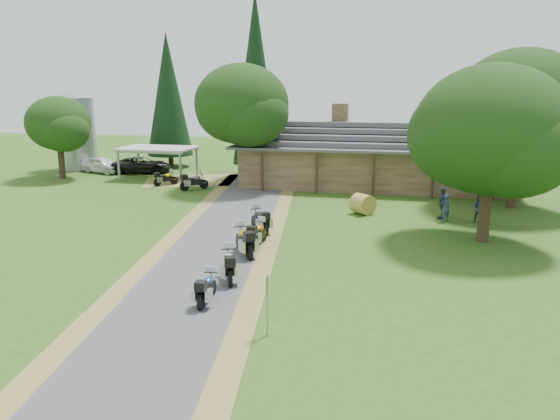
% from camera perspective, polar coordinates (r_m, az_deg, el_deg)
% --- Properties ---
extents(ground, '(120.00, 120.00, 0.00)m').
position_cam_1_polar(ground, '(21.56, -9.60, -7.90)').
color(ground, '#355317').
rests_on(ground, ground).
extents(driveway, '(51.95, 51.95, 0.00)m').
position_cam_1_polar(driveway, '(25.25, -7.27, -4.69)').
color(driveway, '#474749').
rests_on(driveway, ground).
extents(lodge, '(21.40, 9.40, 4.90)m').
position_cam_1_polar(lodge, '(42.97, 10.08, 5.83)').
color(lodge, brown).
rests_on(lodge, ground).
extents(silo, '(3.49, 3.49, 7.03)m').
position_cam_1_polar(silo, '(53.83, -20.56, 7.74)').
color(silo, gray).
rests_on(silo, ground).
extents(carport, '(6.05, 4.08, 2.60)m').
position_cam_1_polar(carport, '(46.59, -12.59, 4.83)').
color(carport, silver).
rests_on(carport, ground).
extents(car_white_sedan, '(3.80, 5.78, 1.78)m').
position_cam_1_polar(car_white_sedan, '(50.96, -18.07, 4.71)').
color(car_white_sedan, white).
rests_on(car_white_sedan, ground).
extents(car_dark_suv, '(3.86, 6.01, 2.13)m').
position_cam_1_polar(car_dark_suv, '(49.88, -14.25, 4.99)').
color(car_dark_suv, black).
rests_on(car_dark_suv, ground).
extents(motorcycle_row_a, '(0.65, 1.76, 1.18)m').
position_cam_1_polar(motorcycle_row_a, '(19.74, -7.65, -7.97)').
color(motorcycle_row_a, navy).
rests_on(motorcycle_row_a, ground).
extents(motorcycle_row_b, '(1.31, 2.10, 1.37)m').
position_cam_1_polar(motorcycle_row_b, '(21.83, -5.34, -5.59)').
color(motorcycle_row_b, '#A3A4AB').
rests_on(motorcycle_row_b, ground).
extents(motorcycle_row_c, '(1.72, 2.19, 1.46)m').
position_cam_1_polar(motorcycle_row_c, '(24.94, -3.77, -3.08)').
color(motorcycle_row_c, '#C0900D').
rests_on(motorcycle_row_c, ground).
extents(motorcycle_row_d, '(0.84, 1.97, 1.30)m').
position_cam_1_polar(motorcycle_row_d, '(26.33, -2.34, -2.39)').
color(motorcycle_row_d, '#D5620C').
rests_on(motorcycle_row_d, ground).
extents(motorcycle_row_e, '(1.70, 2.03, 1.38)m').
position_cam_1_polar(motorcycle_row_e, '(28.82, -2.13, -0.96)').
color(motorcycle_row_e, black).
rests_on(motorcycle_row_e, ground).
extents(motorcycle_carport_a, '(1.60, 1.72, 1.21)m').
position_cam_1_polar(motorcycle_carport_a, '(43.23, -11.86, 3.33)').
color(motorcycle_carport_a, '#C9BB00').
rests_on(motorcycle_carport_a, ground).
extents(motorcycle_carport_b, '(1.85, 1.90, 1.37)m').
position_cam_1_polar(motorcycle_carport_b, '(40.99, -8.97, 3.04)').
color(motorcycle_carport_b, slate).
rests_on(motorcycle_carport_b, ground).
extents(person_a, '(0.65, 0.60, 1.87)m').
position_cam_1_polar(person_a, '(32.32, 16.91, 0.45)').
color(person_a, '#354460').
rests_on(person_a, ground).
extents(person_b, '(0.67, 0.62, 1.93)m').
position_cam_1_polar(person_b, '(32.72, 20.04, 0.43)').
color(person_b, '#354460').
rests_on(person_b, ground).
extents(person_c, '(0.61, 0.72, 2.18)m').
position_cam_1_polar(person_c, '(32.94, 16.62, 0.97)').
color(person_c, '#354460').
rests_on(person_c, ground).
extents(hay_bale, '(1.65, 1.65, 1.22)m').
position_cam_1_polar(hay_bale, '(33.18, 8.64, 0.61)').
color(hay_bale, olive).
rests_on(hay_bale, ground).
extents(sign_post, '(0.35, 0.06, 1.96)m').
position_cam_1_polar(sign_post, '(16.98, -1.34, -10.01)').
color(sign_post, gray).
rests_on(sign_post, ground).
extents(oak_lodge_left, '(6.95, 6.95, 10.08)m').
position_cam_1_polar(oak_lodge_left, '(40.88, -4.01, 9.29)').
color(oak_lodge_left, black).
rests_on(oak_lodge_left, ground).
extents(oak_lodge_right, '(8.12, 8.12, 10.32)m').
position_cam_1_polar(oak_lodge_right, '(37.07, 23.68, 8.07)').
color(oak_lodge_right, black).
rests_on(oak_lodge_right, ground).
extents(oak_driveway, '(7.39, 7.39, 8.90)m').
position_cam_1_polar(oak_driveway, '(28.26, 21.06, 5.67)').
color(oak_driveway, black).
rests_on(oak_driveway, ground).
extents(oak_silo, '(5.19, 5.19, 7.36)m').
position_cam_1_polar(oak_silo, '(48.81, -22.09, 7.37)').
color(oak_silo, black).
rests_on(oak_silo, ground).
extents(cedar_near, '(4.04, 4.04, 15.21)m').
position_cam_1_polar(cedar_near, '(46.74, -2.55, 12.90)').
color(cedar_near, black).
rests_on(cedar_near, ground).
extents(cedar_far, '(4.26, 4.26, 12.39)m').
position_cam_1_polar(cedar_far, '(52.86, -11.58, 11.13)').
color(cedar_far, black).
rests_on(cedar_far, ground).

